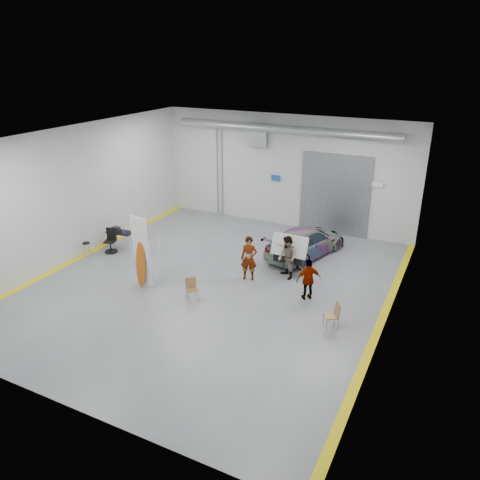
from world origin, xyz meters
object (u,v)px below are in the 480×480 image
at_px(person_a, 249,258).
at_px(shop_stool, 87,250).
at_px(person_c, 308,279).
at_px(folding_chair_far, 331,321).
at_px(surfboard_display, 142,258).
at_px(sedan_car, 306,242).
at_px(work_table, 119,232).
at_px(person_b, 287,258).
at_px(folding_chair_near, 192,293).
at_px(office_chair, 111,242).

bearing_deg(person_a, shop_stool, 173.54).
bearing_deg(person_c, folding_chair_far, 91.86).
bearing_deg(surfboard_display, sedan_car, 58.10).
bearing_deg(work_table, person_b, 3.33).
relative_size(person_a, work_table, 1.42).
bearing_deg(person_a, folding_chair_far, -43.35).
bearing_deg(person_c, person_b, -82.01).
distance_m(person_b, folding_chair_near, 4.31).
bearing_deg(sedan_car, shop_stool, 44.04).
height_order(sedan_car, folding_chair_far, sedan_car).
relative_size(shop_stool, office_chair, 0.62).
distance_m(sedan_car, office_chair, 9.25).
height_order(person_c, work_table, person_c).
height_order(person_c, folding_chair_near, person_c).
xyz_separation_m(folding_chair_near, work_table, (-5.97, 2.90, 0.54)).
distance_m(sedan_car, person_a, 3.70).
bearing_deg(folding_chair_far, person_c, -172.82).
bearing_deg(surfboard_display, person_b, 41.23).
xyz_separation_m(person_b, surfboard_display, (-4.97, -3.34, 0.36)).
bearing_deg(person_a, work_table, 161.64).
height_order(sedan_car, person_b, person_b).
xyz_separation_m(sedan_car, surfboard_display, (-4.89, -5.98, 0.62)).
distance_m(person_c, folding_chair_near, 4.51).
height_order(person_b, work_table, person_b).
xyz_separation_m(folding_chair_near, office_chair, (-5.94, 2.26, 0.23)).
xyz_separation_m(sedan_car, folding_chair_far, (2.87, -5.62, -0.37)).
relative_size(shop_stool, work_table, 0.53).
bearing_deg(person_c, folding_chair_near, -10.83).
relative_size(sedan_car, folding_chair_near, 5.31).
bearing_deg(folding_chair_near, person_c, -19.28).
relative_size(person_a, surfboard_display, 0.60).
bearing_deg(shop_stool, person_a, 9.45).
xyz_separation_m(folding_chair_far, work_table, (-11.33, 2.48, 0.51)).
bearing_deg(folding_chair_near, work_table, 107.24).
relative_size(sedan_car, person_a, 2.47).
bearing_deg(shop_stool, sedan_car, 27.55).
distance_m(person_c, folding_chair_far, 2.23).
xyz_separation_m(person_c, surfboard_display, (-6.36, -2.02, 0.46)).
xyz_separation_m(person_a, surfboard_display, (-3.57, -2.53, 0.34)).
relative_size(person_a, folding_chair_far, 1.93).
relative_size(folding_chair_far, shop_stool, 1.39).
bearing_deg(person_c, sedan_car, -108.12).
height_order(folding_chair_far, work_table, work_table).
xyz_separation_m(surfboard_display, folding_chair_far, (7.76, 0.36, -0.99)).
bearing_deg(folding_chair_far, folding_chair_near, -118.62).
relative_size(surfboard_display, shop_stool, 4.52).
xyz_separation_m(surfboard_display, shop_stool, (-4.21, 1.24, -0.94)).
bearing_deg(sedan_car, person_a, 85.59).
height_order(shop_stool, office_chair, office_chair).
bearing_deg(surfboard_display, shop_stool, 170.92).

